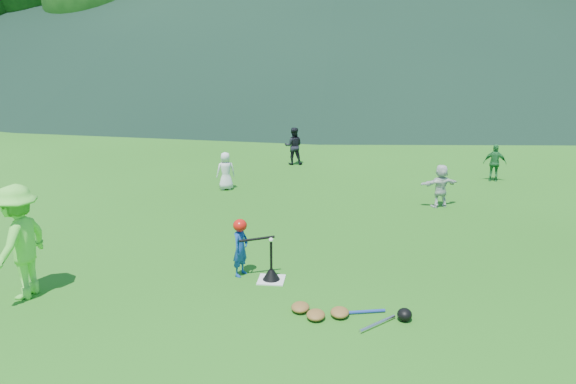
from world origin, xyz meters
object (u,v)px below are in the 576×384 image
Objects in this scene: adult_coach at (19,242)px; fielder_c at (495,163)px; batting_tee at (271,273)px; fielder_d at (441,186)px; equipment_pile at (340,313)px; home_plate at (271,280)px; fielder_a at (226,171)px; fielder_b at (294,146)px; batter_child at (241,248)px.

adult_coach is 12.77m from fielder_c.
batting_tee is at bearing 108.33° from adult_coach.
adult_coach is at bearing 16.02° from fielder_d.
fielder_c is 0.60× the size of equipment_pile.
fielder_c is 9.44m from batting_tee.
equipment_pile reaches higher than home_plate.
fielder_d is (5.61, -1.03, 0.01)m from fielder_a.
fielder_b reaches higher than batting_tee.
fielder_d is at bearing 126.80° from fielder_b.
fielder_d is at bearing 146.15° from fielder_a.
equipment_pile is at bearing -106.48° from batter_child.
batting_tee is (3.85, 1.05, -0.79)m from adult_coach.
batting_tee is at bearing 31.44° from fielder_d.
home_plate is 0.45× the size of batter_child.
fielder_a is (-1.55, 5.71, 0.02)m from batter_child.
home_plate is 0.36× the size of fielder_b.
fielder_c reaches higher than fielder_a.
home_plate is at bearing 87.91° from fielder_b.
batter_child is at bearing 81.73° from fielder_a.
fielder_a is at bearing 60.51° from fielder_b.
adult_coach is 4.06m from batting_tee.
batting_tee reaches higher than home_plate.
fielder_b reaches higher than fielder_d.
home_plate is 1.69m from equipment_pile.
batter_child is 0.93× the size of fielder_d.
fielder_d is at bearing 54.14° from home_plate.
home_plate is at bearing 31.44° from fielder_d.
batter_child is 5.91m from fielder_a.
fielder_c is (5.45, 7.70, 0.53)m from home_plate.
fielder_a is at bearing 109.75° from home_plate.
fielder_b reaches higher than equipment_pile.
batting_tee is 0.38× the size of equipment_pile.
equipment_pile is (5.05, -0.14, -0.86)m from adult_coach.
fielder_a is (1.74, 6.92, -0.40)m from adult_coach.
batter_child is at bearing 113.42° from adult_coach.
batting_tee is at bearing 135.45° from equipment_pile.
fielder_a is at bearing 109.75° from batting_tee.
fielder_a is (-2.11, 5.88, 0.51)m from home_plate.
fielder_c is 3.46m from fielder_d.
fielder_b is at bearing -5.27° from fielder_c.
batter_child is 0.54× the size of adult_coach.
fielder_c reaches higher than fielder_d.
adult_coach reaches higher than fielder_b.
adult_coach is at bearing 66.82° from fielder_b.
fielder_c is at bearing 54.71° from batting_tee.
fielder_c is (6.05, -1.61, -0.07)m from fielder_b.
fielder_c is at bearing 170.12° from fielder_a.
fielder_b reaches higher than fielder_a.
fielder_b is (3.25, 10.36, -0.31)m from adult_coach.
batter_child is 9.64m from fielder_c.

